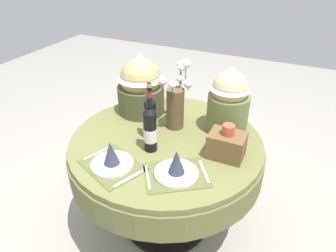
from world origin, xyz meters
TOP-DOWN VIEW (x-y plane):
  - ground at (0.00, 0.00)m, footprint 8.00×8.00m
  - dining_table at (0.00, 0.00)m, footprint 1.25×1.25m
  - place_setting_left at (-0.16, -0.37)m, footprint 0.41×0.37m
  - place_setting_right at (0.20, -0.29)m, footprint 0.43×0.41m
  - flower_vase at (-0.01, 0.17)m, footprint 0.18×0.24m
  - wine_bottle_left at (-0.10, -0.02)m, footprint 0.08×0.08m
  - wine_bottle_right at (-0.04, -0.14)m, footprint 0.08×0.08m
  - gift_tub_back_left at (-0.32, 0.26)m, footprint 0.33×0.33m
  - gift_tub_back_right at (0.31, 0.28)m, footprint 0.27×0.27m
  - woven_basket_side_right at (0.39, -0.01)m, footprint 0.21×0.16m

SIDE VIEW (x-z plane):
  - ground at x=0.00m, z-range 0.00..0.00m
  - dining_table at x=0.00m, z-range 0.24..0.99m
  - place_setting_left at x=-0.16m, z-range 0.72..0.88m
  - place_setting_right at x=0.20m, z-range 0.72..0.88m
  - woven_basket_side_right at x=0.39m, z-range 0.72..0.93m
  - wine_bottle_left at x=-0.10m, z-range 0.70..1.08m
  - wine_bottle_right at x=-0.04m, z-range 0.71..1.08m
  - flower_vase at x=-0.01m, z-range 0.71..1.17m
  - gift_tub_back_left at x=-0.32m, z-range 0.76..1.20m
  - gift_tub_back_right at x=0.31m, z-range 0.76..1.21m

